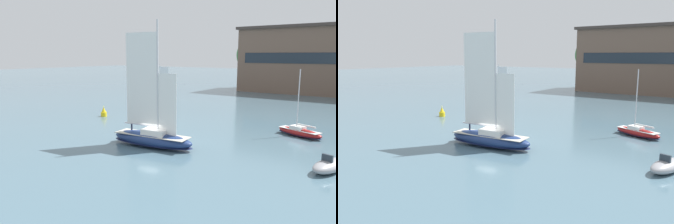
# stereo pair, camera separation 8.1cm
# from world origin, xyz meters

# --- Properties ---
(ground_plane) EXTENTS (400.00, 400.00, 0.00)m
(ground_plane) POSITION_xyz_m (0.00, 0.00, 0.00)
(ground_plane) COLOR slate
(waterfront_building) EXTENTS (44.15, 16.97, 17.12)m
(waterfront_building) POSITION_xyz_m (6.00, 64.79, 8.60)
(waterfront_building) COLOR brown
(waterfront_building) RESTS_ON ground
(tree_shore_center) EXTENTS (6.78, 6.78, 13.96)m
(tree_shore_center) POSITION_xyz_m (-13.74, 60.53, 9.77)
(tree_shore_center) COLOR #4C3828
(tree_shore_center) RESTS_ON ground
(sailboat_main) EXTENTS (9.94, 3.74, 13.34)m
(sailboat_main) POSITION_xyz_m (0.01, 0.00, 1.06)
(sailboat_main) COLOR navy
(sailboat_main) RESTS_ON ground
(sailboat_moored_near_marina) EXTENTS (5.88, 1.95, 7.99)m
(sailboat_moored_near_marina) POSITION_xyz_m (-20.73, 29.47, 0.70)
(sailboat_moored_near_marina) COLOR navy
(sailboat_moored_near_marina) RESTS_ON ground
(sailboat_moored_far_slip) EXTENTS (6.09, 3.71, 8.13)m
(sailboat_moored_far_slip) POSITION_xyz_m (11.84, 14.01, 0.55)
(sailboat_moored_far_slip) COLOR maroon
(sailboat_moored_far_slip) RESTS_ON ground
(motor_tender) EXTENTS (3.00, 4.79, 1.72)m
(motor_tender) POSITION_xyz_m (17.13, 2.62, 0.55)
(motor_tender) COLOR #99999E
(motor_tender) RESTS_ON ground
(channel_buoy) EXTENTS (0.93, 0.93, 1.71)m
(channel_buoy) POSITION_xyz_m (-17.23, 9.23, 0.67)
(channel_buoy) COLOR yellow
(channel_buoy) RESTS_ON ground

